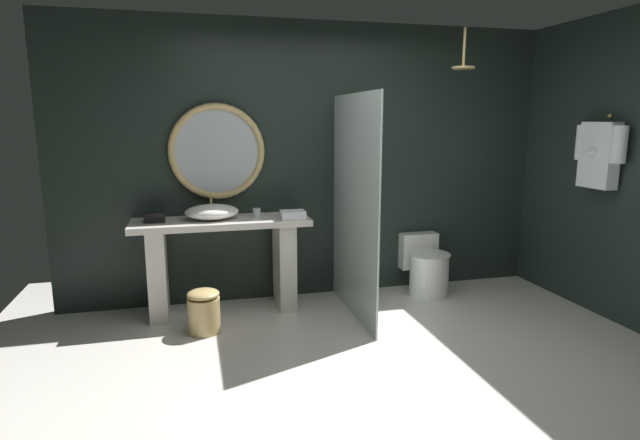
{
  "coord_description": "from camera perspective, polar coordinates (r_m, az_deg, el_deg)",
  "views": [
    {
      "loc": [
        -1.18,
        -2.92,
        1.7
      ],
      "look_at": [
        -0.23,
        0.8,
        0.95
      ],
      "focal_mm": 28.87,
      "sensor_mm": 36.0,
      "label": 1
    }
  ],
  "objects": [
    {
      "name": "ground_plane",
      "position": [
        3.58,
        7.03,
        -17.44
      ],
      "size": [
        5.76,
        5.76,
        0.0
      ],
      "primitive_type": "plane",
      "color": "silver"
    },
    {
      "name": "side_wall_right",
      "position": [
        5.12,
        29.48,
        5.1
      ],
      "size": [
        0.1,
        2.47,
        2.6
      ],
      "primitive_type": "cube",
      "color": "#1E2823",
      "rests_on": "ground_plane"
    },
    {
      "name": "back_wall_panel",
      "position": [
        4.98,
        -0.59,
        6.4
      ],
      "size": [
        4.8,
        0.1,
        2.6
      ],
      "primitive_type": "cube",
      "color": "#1E2823",
      "rests_on": "ground_plane"
    },
    {
      "name": "rain_shower_head",
      "position": [
        4.93,
        15.6,
        16.32
      ],
      "size": [
        0.2,
        0.2,
        0.35
      ],
      "color": "tan"
    },
    {
      "name": "toilet",
      "position": [
        5.23,
        11.71,
        -5.23
      ],
      "size": [
        0.4,
        0.55,
        0.57
      ],
      "color": "white",
      "rests_on": "ground_plane"
    },
    {
      "name": "tumbler_cup",
      "position": [
        4.62,
        -7.03,
        0.8
      ],
      "size": [
        0.07,
        0.07,
        0.08
      ],
      "primitive_type": "cylinder",
      "color": "silver",
      "rests_on": "vanity_counter"
    },
    {
      "name": "hanging_bathrobe",
      "position": [
        5.0,
        28.56,
        6.65
      ],
      "size": [
        0.2,
        0.52,
        0.63
      ],
      "color": "tan"
    },
    {
      "name": "vessel_sink",
      "position": [
        4.59,
        -11.9,
        0.89
      ],
      "size": [
        0.47,
        0.38,
        0.17
      ],
      "color": "white",
      "rests_on": "vanity_counter"
    },
    {
      "name": "folded_hand_towel",
      "position": [
        4.51,
        -3.04,
        0.57
      ],
      "size": [
        0.21,
        0.16,
        0.08
      ],
      "primitive_type": "cube",
      "rotation": [
        0.0,
        0.0,
        -0.0
      ],
      "color": "white",
      "rests_on": "vanity_counter"
    },
    {
      "name": "tissue_box",
      "position": [
        4.59,
        -17.86,
        0.29
      ],
      "size": [
        0.17,
        0.12,
        0.09
      ],
      "primitive_type": "cube",
      "color": "black",
      "rests_on": "vanity_counter"
    },
    {
      "name": "shower_glass_panel",
      "position": [
        4.44,
        3.8,
        1.4
      ],
      "size": [
        0.02,
        1.22,
        1.92
      ],
      "primitive_type": "cube",
      "color": "silver",
      "rests_on": "ground_plane"
    },
    {
      "name": "round_wall_mirror",
      "position": [
        4.75,
        -11.33,
        7.44
      ],
      "size": [
        0.86,
        0.06,
        0.86
      ],
      "color": "tan"
    },
    {
      "name": "vanity_counter",
      "position": [
        4.66,
        -10.76,
        -3.85
      ],
      "size": [
        1.54,
        0.5,
        0.85
      ],
      "color": "silver",
      "rests_on": "ground_plane"
    },
    {
      "name": "waste_bin",
      "position": [
        4.33,
        -12.74,
        -9.78
      ],
      "size": [
        0.26,
        0.26,
        0.36
      ],
      "color": "tan",
      "rests_on": "ground_plane"
    }
  ]
}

